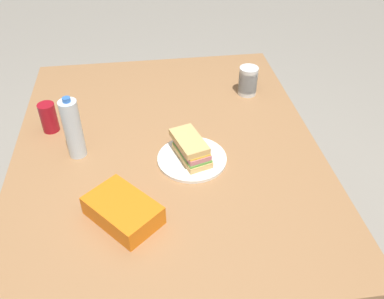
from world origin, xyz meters
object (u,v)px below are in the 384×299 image
chip_bag (123,211)px  water_bottle_tall (73,129)px  soda_can_red (49,117)px  sandwich (191,148)px  paper_plate (192,159)px  plastic_cup_stack (248,81)px  dining_table (167,161)px

chip_bag → water_bottle_tall: water_bottle_tall is taller
soda_can_red → sandwich: bearing=-116.0°
soda_can_red → water_bottle_tall: (-0.17, -0.12, 0.06)m
paper_plate → sandwich: sandwich is taller
soda_can_red → plastic_cup_stack: 0.87m
water_bottle_tall → plastic_cup_stack: (0.34, -0.74, -0.05)m
plastic_cup_stack → chip_bag: bearing=140.4°
sandwich → soda_can_red: size_ratio=1.63×
dining_table → chip_bag: chip_bag is taller
soda_can_red → paper_plate: bearing=-116.1°
water_bottle_tall → paper_plate: bearing=-102.4°
paper_plate → soda_can_red: soda_can_red is taller
sandwich → soda_can_red: soda_can_red is taller
sandwich → plastic_cup_stack: size_ratio=1.52×
paper_plate → plastic_cup_stack: plastic_cup_stack is taller
dining_table → water_bottle_tall: size_ratio=5.80×
dining_table → soda_can_red: soda_can_red is taller
paper_plate → plastic_cup_stack: 0.54m
dining_table → paper_plate: paper_plate is taller
dining_table → soda_can_red: bearing=70.4°
water_bottle_tall → chip_bag: bearing=-154.0°
sandwich → plastic_cup_stack: (0.43, -0.32, 0.01)m
soda_can_red → water_bottle_tall: 0.22m
soda_can_red → plastic_cup_stack: (0.17, -0.86, 0.00)m
soda_can_red → chip_bag: bearing=-150.9°
chip_bag → plastic_cup_stack: plastic_cup_stack is taller
paper_plate → chip_bag: chip_bag is taller
paper_plate → chip_bag: size_ratio=1.12×
sandwich → plastic_cup_stack: 0.54m
sandwich → water_bottle_tall: 0.43m
water_bottle_tall → dining_table: bearing=-88.2°
paper_plate → chip_bag: bearing=135.0°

